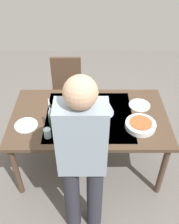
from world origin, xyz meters
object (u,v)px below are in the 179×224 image
at_px(chair_near, 67,87).
at_px(person_server, 83,157).
at_px(serving_bowl_pasta, 141,125).
at_px(side_bowl_salad, 81,115).
at_px(dinner_plate_near, 26,125).
at_px(wine_bottle, 53,121).
at_px(dining_table, 90,121).
at_px(wine_glass_left, 93,90).
at_px(water_cup_far_right, 65,109).
at_px(water_cup_near_left, 106,113).
at_px(water_cup_near_right, 48,133).
at_px(dinner_plate_far, 140,105).
at_px(water_cup_far_left, 71,91).

xyz_separation_m(chair_near, person_server, (-0.26, 1.59, 0.43)).
bearing_deg(serving_bowl_pasta, side_bowl_salad, -14.84).
bearing_deg(person_server, dinner_plate_near, -45.42).
relative_size(serving_bowl_pasta, side_bowl_salad, 1.67).
bearing_deg(dinner_plate_near, wine_bottle, 170.45).
height_order(dining_table, dinner_plate_near, dinner_plate_near).
xyz_separation_m(person_server, serving_bowl_pasta, (-0.56, -0.56, -0.18)).
relative_size(wine_glass_left, water_cup_far_right, 1.50).
distance_m(wine_bottle, dinner_plate_near, 0.30).
height_order(water_cup_near_left, serving_bowl_pasta, water_cup_near_left).
xyz_separation_m(wine_bottle, side_bowl_salad, (-0.26, -0.18, -0.08)).
relative_size(water_cup_near_right, serving_bowl_pasta, 0.32).
relative_size(dining_table, person_server, 0.96).
xyz_separation_m(dining_table, wine_glass_left, (-0.03, -0.31, 0.17)).
bearing_deg(wine_glass_left, side_bowl_salad, 70.21).
bearing_deg(water_cup_near_right, serving_bowl_pasta, -171.68).
distance_m(chair_near, wine_bottle, 1.11).
height_order(wine_bottle, dinner_plate_near, wine_bottle).
bearing_deg(wine_bottle, wine_glass_left, -126.95).
distance_m(serving_bowl_pasta, side_bowl_salad, 0.61).
height_order(water_cup_far_right, dinner_plate_far, water_cup_far_right).
xyz_separation_m(wine_glass_left, water_cup_near_left, (-0.13, 0.33, -0.05)).
relative_size(water_cup_far_left, side_bowl_salad, 0.53).
relative_size(water_cup_near_left, serving_bowl_pasta, 0.35).
bearing_deg(chair_near, side_bowl_salad, 104.43).
bearing_deg(water_cup_near_right, dinner_plate_near, -33.19).
xyz_separation_m(person_server, water_cup_near_right, (0.34, -0.43, -0.17)).
xyz_separation_m(chair_near, dinner_plate_far, (-0.86, 0.69, 0.22)).
bearing_deg(dinner_plate_near, chair_near, -107.48).
xyz_separation_m(person_server, dinner_plate_near, (0.57, -0.58, -0.21)).
bearing_deg(water_cup_far_left, water_cup_far_right, 82.41).
distance_m(person_server, water_cup_far_right, 0.83).
distance_m(person_server, dinner_plate_far, 1.11).
bearing_deg(chair_near, water_cup_near_left, 118.52).
xyz_separation_m(water_cup_near_right, water_cup_far_left, (-0.18, -0.69, -0.00)).
relative_size(serving_bowl_pasta, dinner_plate_near, 1.30).
relative_size(person_server, wine_glass_left, 11.19).
xyz_separation_m(wine_glass_left, water_cup_far_right, (0.29, 0.26, -0.05)).
distance_m(wine_bottle, water_cup_near_left, 0.55).
bearing_deg(wine_bottle, dinner_plate_far, -157.76).
relative_size(dining_table, dinner_plate_near, 7.08).
bearing_deg(side_bowl_salad, dining_table, -166.76).
bearing_deg(wine_glass_left, wine_bottle, 53.05).
xyz_separation_m(water_cup_near_left, water_cup_near_right, (0.56, 0.29, -0.00)).
height_order(dining_table, chair_near, chair_near).
height_order(water_cup_near_left, water_cup_near_right, water_cup_near_left).
xyz_separation_m(chair_near, dinner_plate_near, (0.32, 1.01, 0.22)).
bearing_deg(dinner_plate_far, side_bowl_salad, 16.50).
bearing_deg(chair_near, dinner_plate_far, 141.29).
relative_size(person_server, water_cup_far_left, 17.77).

